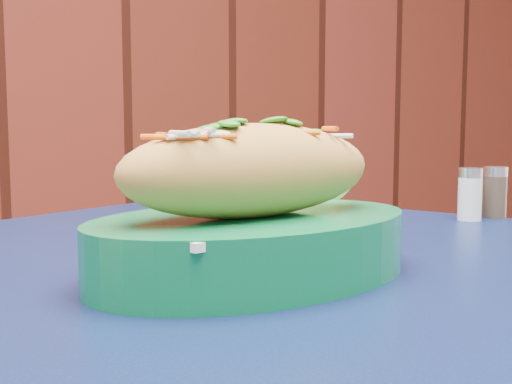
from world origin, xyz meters
TOP-DOWN VIEW (x-y plane):
  - cafe_table at (-0.42, 1.35)m, footprint 1.05×1.05m
  - banh_mi_basket at (-0.45, 1.31)m, footprint 0.30×0.22m
  - salad_plate at (-0.26, 1.55)m, footprint 0.22×0.22m
  - salt_shaker at (-0.07, 1.43)m, footprint 0.03×0.03m
  - pepper_shaker at (-0.03, 1.43)m, footprint 0.03×0.03m

SIDE VIEW (x-z plane):
  - cafe_table at x=-0.42m, z-range 0.29..1.04m
  - salt_shaker at x=-0.07m, z-range 0.75..0.81m
  - pepper_shaker at x=-0.03m, z-range 0.75..0.81m
  - salad_plate at x=-0.26m, z-range 0.74..0.85m
  - banh_mi_basket at x=-0.45m, z-range 0.74..0.86m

